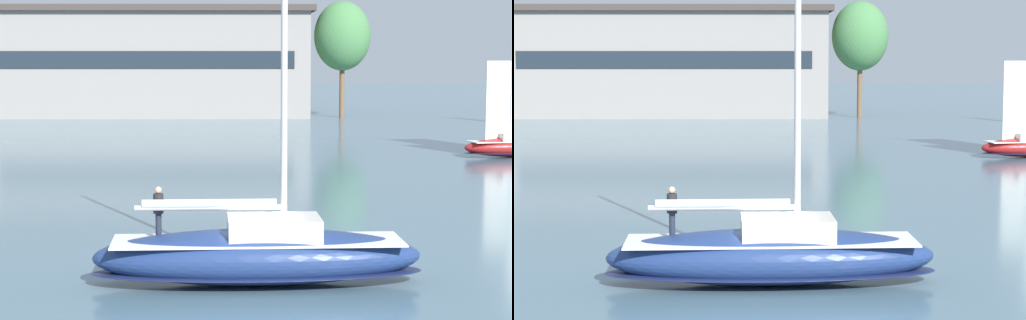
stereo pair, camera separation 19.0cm
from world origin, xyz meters
TOP-DOWN VIEW (x-y plane):
  - ground_plane at (0.00, 0.00)m, footprint 400.00×400.00m
  - waterfront_building at (-10.90, 85.83)m, footprint 37.63×15.29m
  - tree_shore_right at (11.02, 80.94)m, footprint 6.40×6.40m
  - sailboat_main at (0.03, 0.00)m, footprint 11.07×3.50m

SIDE VIEW (x-z plane):
  - ground_plane at x=0.00m, z-range 0.00..0.00m
  - sailboat_main at x=0.03m, z-range -6.50..8.54m
  - waterfront_building at x=-10.90m, z-range 0.04..12.74m
  - tree_shore_right at x=11.02m, z-range 2.63..15.81m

